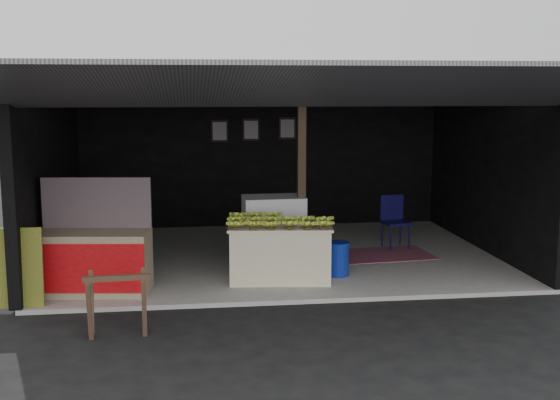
{
  "coord_description": "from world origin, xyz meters",
  "views": [
    {
      "loc": [
        -1.36,
        -8.49,
        2.73
      ],
      "look_at": [
        -0.07,
        1.55,
        1.1
      ],
      "focal_mm": 45.0,
      "sensor_mm": 36.0,
      "label": 1
    }
  ],
  "objects": [
    {
      "name": "water_barrel",
      "position": [
        0.71,
        1.09,
        0.29
      ],
      "size": [
        0.31,
        0.31,
        0.46
      ],
      "primitive_type": "cylinder",
      "color": "navy",
      "rests_on": "concrete_slab"
    },
    {
      "name": "white_crate",
      "position": [
        -0.11,
        1.99,
        0.57
      ],
      "size": [
        0.95,
        0.67,
        1.03
      ],
      "rotation": [
        0.0,
        0.0,
        0.04
      ],
      "color": "white",
      "rests_on": "concrete_slab"
    },
    {
      "name": "neighbor_stall",
      "position": [
        -2.64,
        0.68,
        0.51
      ],
      "size": [
        1.51,
        0.82,
        1.49
      ],
      "rotation": [
        0.0,
        0.0,
        -0.12
      ],
      "color": "#998466",
      "rests_on": "concrete_slab"
    },
    {
      "name": "picture_frames",
      "position": [
        -0.17,
        4.89,
        1.93
      ],
      "size": [
        1.62,
        0.04,
        0.46
      ],
      "color": "black",
      "rests_on": "shophouse"
    },
    {
      "name": "concrete_slab",
      "position": [
        0.0,
        2.5,
        0.03
      ],
      "size": [
        7.0,
        5.0,
        0.06
      ],
      "primitive_type": "cube",
      "color": "gray",
      "rests_on": "ground"
    },
    {
      "name": "sawhorse",
      "position": [
        -2.19,
        -0.9,
        0.44
      ],
      "size": [
        0.73,
        0.66,
        0.7
      ],
      "rotation": [
        0.0,
        0.0,
        0.07
      ],
      "color": "#4F3727",
      "rests_on": "ground"
    },
    {
      "name": "ground",
      "position": [
        0.0,
        0.0,
        0.0
      ],
      "size": [
        80.0,
        80.0,
        0.0
      ],
      "primitive_type": "plane",
      "color": "black",
      "rests_on": "ground"
    },
    {
      "name": "shophouse",
      "position": [
        0.0,
        2.82,
        2.1
      ],
      "size": [
        7.4,
        7.29,
        3.02
      ],
      "color": "black",
      "rests_on": "ground"
    },
    {
      "name": "plastic_chair",
      "position": [
        2.02,
        2.77,
        0.58
      ],
      "size": [
        0.47,
        0.47,
        0.88
      ],
      "rotation": [
        0.0,
        0.0,
        0.15
      ],
      "color": "#0C0A39",
      "rests_on": "concrete_slab"
    },
    {
      "name": "magenta_rug",
      "position": [
        1.71,
        2.24,
        0.07
      ],
      "size": [
        1.59,
        1.14,
        0.01
      ],
      "primitive_type": "cube",
      "rotation": [
        0.0,
        0.0,
        0.09
      ],
      "color": "maroon",
      "rests_on": "concrete_slab"
    },
    {
      "name": "banana_pile",
      "position": [
        -0.14,
        1.01,
        0.92
      ],
      "size": [
        1.39,
        0.93,
        0.16
      ],
      "primitive_type": null,
      "rotation": [
        0.0,
        0.0,
        -0.11
      ],
      "color": "yellow",
      "rests_on": "banana_table"
    },
    {
      "name": "banana_table",
      "position": [
        -0.14,
        1.01,
        0.45
      ],
      "size": [
        1.52,
        1.03,
        0.78
      ],
      "rotation": [
        0.0,
        0.0,
        -0.11
      ],
      "color": "beige",
      "rests_on": "concrete_slab"
    },
    {
      "name": "green_signboard",
      "position": [
        -3.51,
        0.16,
        0.55
      ],
      "size": [
        0.66,
        0.11,
        0.99
      ],
      "primitive_type": "cube",
      "rotation": [
        -0.07,
        0.0,
        0.0
      ],
      "color": "black",
      "rests_on": "concrete_slab"
    }
  ]
}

